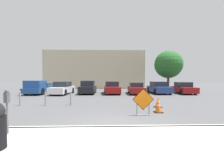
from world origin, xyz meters
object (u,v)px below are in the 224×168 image
traffic_cone_second (158,102)px  parked_car_nearest (63,88)px  parking_meter (7,104)px  pickup_truck (39,88)px  bollard_third (20,98)px  parked_car_third (112,88)px  parked_car_sixth (183,88)px  bollard_nearest (71,98)px  bollard_second (46,98)px  traffic_cone_nearest (158,105)px  parked_car_fourth (136,88)px  road_closed_sign (143,102)px  parked_car_second (88,88)px  parked_car_fifth (159,88)px

traffic_cone_second → parked_car_nearest: (-8.62, 8.36, 0.36)m
parked_car_nearest → parking_meter: bearing=103.5°
pickup_truck → bollard_third: size_ratio=5.14×
parked_car_nearest → parked_car_third: size_ratio=0.99×
parked_car_sixth → bollard_nearest: 14.17m
parked_car_third → bollard_second: bearing=56.4°
traffic_cone_nearest → parked_car_fourth: 10.05m
parked_car_fourth → parking_meter: (-6.62, -13.41, 0.44)m
traffic_cone_second → parked_car_sixth: 10.52m
parked_car_third → road_closed_sign: bearing=94.4°
bollard_nearest → pickup_truck: bearing=126.4°
parked_car_nearest → bollard_nearest: parked_car_nearest is taller
traffic_cone_second → bollard_second: (-7.59, 0.93, 0.17)m
bollard_second → bollard_third: bollard_third is taller
parked_car_second → bollard_third: parked_car_second is taller
pickup_truck → parked_car_third: 8.82m
bollard_third → parking_meter: size_ratio=0.71×
road_closed_sign → parked_car_third: 11.04m
traffic_cone_nearest → parked_car_second: parked_car_second is taller
pickup_truck → parked_car_second: bearing=-177.7°
parked_car_nearest → parked_car_fifth: bearing=-173.1°
road_closed_sign → parked_car_second: 11.83m
parked_car_nearest → parked_car_second: size_ratio=1.09×
parked_car_third → parked_car_sixth: size_ratio=1.11×
pickup_truck → parked_car_nearest: bearing=173.4°
traffic_cone_nearest → bollard_nearest: 5.89m
traffic_cone_nearest → parked_car_sixth: 11.97m
road_closed_sign → parking_meter: parking_meter is taller
parked_car_second → bollard_third: size_ratio=4.15×
traffic_cone_nearest → traffic_cone_second: traffic_cone_nearest is taller
traffic_cone_second → parked_car_third: (-2.74, 8.87, 0.37)m
road_closed_sign → parked_car_sixth: bearing=54.7°
pickup_truck → bollard_second: 8.71m
road_closed_sign → bollard_nearest: (-4.38, 3.03, -0.19)m
parked_car_second → bollard_nearest: (-0.17, -8.03, -0.20)m
traffic_cone_second → parked_car_sixth: size_ratio=0.16×
parked_car_fifth → bollard_nearest: (-8.99, -8.03, -0.16)m
bollard_nearest → parked_car_sixth: bearing=32.6°
parked_car_third → bollard_third: bearing=48.1°
bollard_nearest → bollard_second: 1.74m
traffic_cone_nearest → parked_car_sixth: parked_car_sixth is taller
parked_car_third → pickup_truck: bearing=-1.0°
road_closed_sign → bollard_second: 6.84m
parked_car_fourth → bollard_nearest: size_ratio=4.50×
traffic_cone_second → parked_car_third: size_ratio=0.15×
traffic_cone_second → parking_meter: parking_meter is taller
traffic_cone_second → parked_car_sixth: parked_car_sixth is taller
parked_car_nearest → bollard_third: size_ratio=4.53×
parked_car_second → bollard_nearest: bearing=88.9°
parked_car_fifth → traffic_cone_nearest: bearing=70.4°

